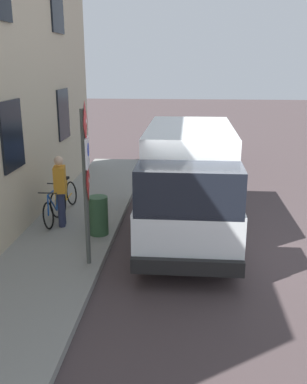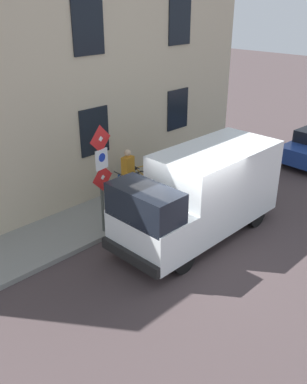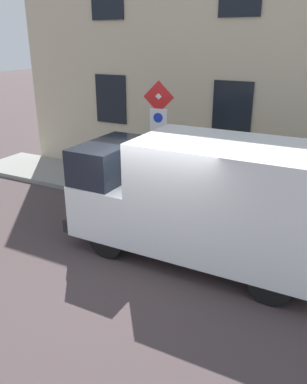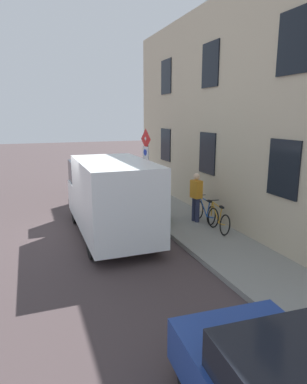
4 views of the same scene
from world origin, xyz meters
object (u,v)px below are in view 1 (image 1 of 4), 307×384
object	(u,v)px
bicycle_blue	(55,207)
pedestrian	(60,189)
sign_post_stacked	(87,166)
delivery_van	(189,180)
parked_hatchback	(185,143)
litter_bin	(99,216)
bicycle_orange	(64,197)

from	to	relation	value
bicycle_blue	pedestrian	world-z (taller)	pedestrian
sign_post_stacked	delivery_van	world-z (taller)	sign_post_stacked
parked_hatchback	pedestrian	bearing A→B (deg)	-16.28
bicycle_blue	litter_bin	xyz separation A→B (m)	(-1.25, 0.74, 0.08)
pedestrian	litter_bin	world-z (taller)	pedestrian
bicycle_orange	pedestrian	world-z (taller)	pedestrian
sign_post_stacked	bicycle_blue	xyz separation A→B (m)	(1.39, -2.24, -1.60)
sign_post_stacked	pedestrian	size ratio (longest dim) A/B	1.78
bicycle_orange	bicycle_blue	distance (m)	0.80
bicycle_blue	pedestrian	size ratio (longest dim) A/B	1.00
bicycle_blue	pedestrian	bearing A→B (deg)	43.54
sign_post_stacked	bicycle_blue	bearing A→B (deg)	-58.10
parked_hatchback	bicycle_blue	bearing A→B (deg)	-18.42
litter_bin	delivery_van	bearing A→B (deg)	-166.39
bicycle_orange	bicycle_blue	xyz separation A→B (m)	(-0.00, 0.80, 0.00)
pedestrian	litter_bin	bearing A→B (deg)	-35.41
delivery_van	bicycle_orange	world-z (taller)	delivery_van
sign_post_stacked	bicycle_blue	size ratio (longest dim) A/B	1.78
sign_post_stacked	litter_bin	distance (m)	2.14
sign_post_stacked	parked_hatchback	distance (m)	10.45
delivery_van	litter_bin	bearing A→B (deg)	-76.17
parked_hatchback	bicycle_orange	xyz separation A→B (m)	(3.15, 7.18, -0.22)
litter_bin	parked_hatchback	bearing A→B (deg)	-102.32
pedestrian	delivery_van	bearing A→B (deg)	-9.64
parked_hatchback	bicycle_orange	size ratio (longest dim) A/B	2.38
bicycle_blue	litter_bin	size ratio (longest dim) A/B	1.90
sign_post_stacked	bicycle_blue	world-z (taller)	sign_post_stacked
sign_post_stacked	bicycle_orange	xyz separation A→B (m)	(1.40, -3.04, -1.60)
delivery_van	parked_hatchback	size ratio (longest dim) A/B	1.31
bicycle_blue	litter_bin	world-z (taller)	litter_bin
bicycle_orange	litter_bin	world-z (taller)	litter_bin
bicycle_orange	pedestrian	size ratio (longest dim) A/B	1.00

